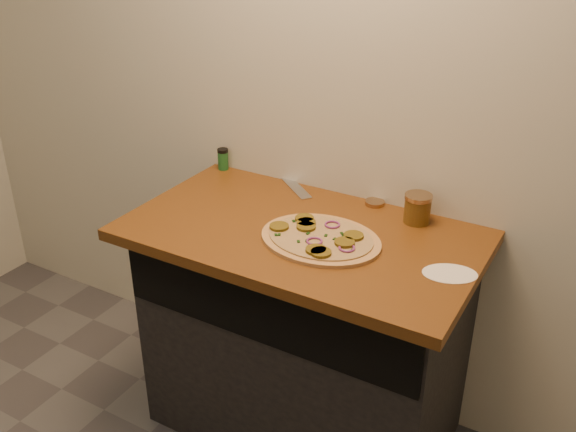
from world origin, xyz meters
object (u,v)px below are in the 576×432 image
Objects in this scene: spice_shaker at (223,159)px; salsa_jar at (417,208)px; pizza at (320,238)px; chefs_knife at (287,178)px.

salsa_jar is at bearing -3.71° from spice_shaker.
spice_shaker reaches higher than pizza.
salsa_jar is (0.23, 0.29, 0.04)m from pizza.
salsa_jar is at bearing -9.18° from chefs_knife.
pizza is at bearing -47.86° from chefs_knife.
pizza is at bearing -128.08° from salsa_jar.
spice_shaker is at bearing 151.34° from pizza.
chefs_knife is 2.75× the size of salsa_jar.
chefs_knife is at bearing 7.35° from spice_shaker.
pizza is 0.51m from chefs_knife.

